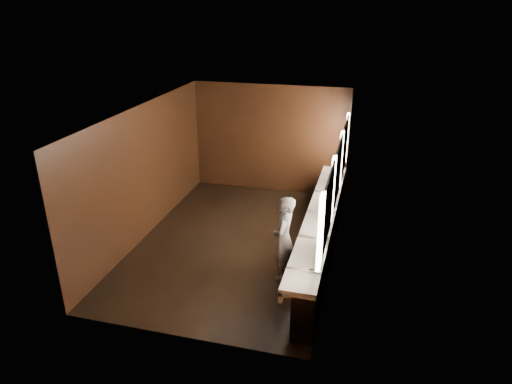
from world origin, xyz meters
TOP-DOWN VIEW (x-y plane):
  - floor at (0.00, 0.00)m, footprint 6.00×6.00m
  - ceiling at (0.00, 0.00)m, footprint 4.00×6.00m
  - wall_back at (0.00, 3.00)m, footprint 4.00×0.02m
  - wall_front at (0.00, -3.00)m, footprint 4.00×0.02m
  - wall_left at (-2.00, 0.00)m, footprint 0.02×6.00m
  - wall_right at (2.00, 0.00)m, footprint 0.02×6.00m
  - sink_counter at (1.79, 0.00)m, footprint 0.55×5.40m
  - mirror_band at (1.98, -0.00)m, footprint 0.06×5.03m
  - person at (1.19, -0.99)m, footprint 0.41×0.60m
  - trash_bin at (1.58, -1.23)m, footprint 0.37×0.37m

SIDE VIEW (x-z plane):
  - floor at x=0.00m, z-range 0.00..0.00m
  - trash_bin at x=1.58m, z-range 0.00..0.54m
  - sink_counter at x=1.79m, z-range -0.01..1.00m
  - person at x=1.19m, z-range 0.00..1.59m
  - wall_back at x=0.00m, z-range 0.00..2.80m
  - wall_front at x=0.00m, z-range 0.00..2.80m
  - wall_left at x=-2.00m, z-range 0.00..2.80m
  - wall_right at x=2.00m, z-range 0.00..2.80m
  - mirror_band at x=1.98m, z-range 1.17..2.32m
  - ceiling at x=0.00m, z-range 2.79..2.81m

